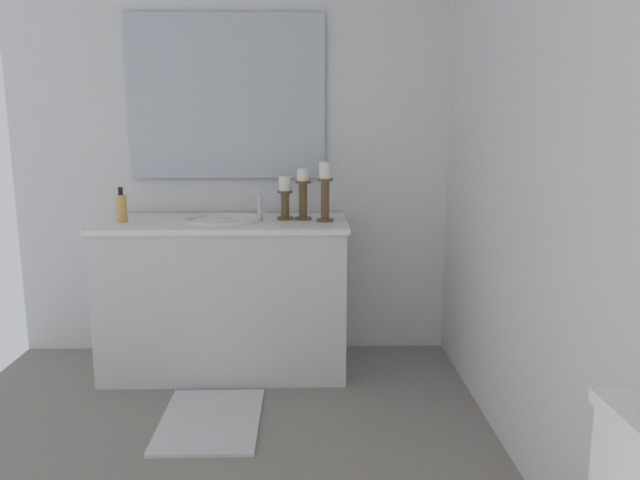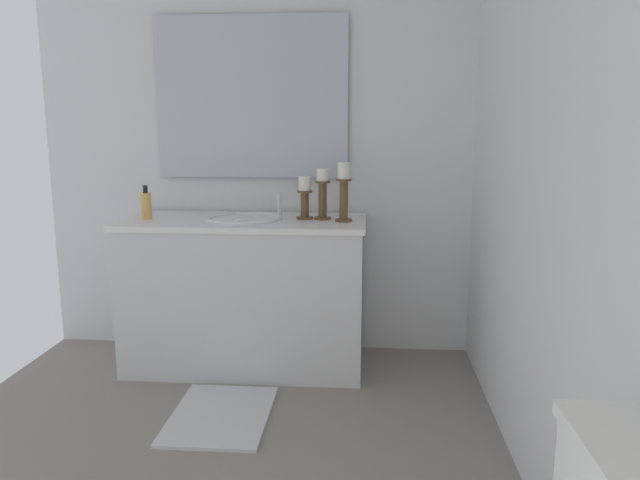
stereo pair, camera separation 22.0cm
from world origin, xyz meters
The scene contains 10 objects.
wall_back centered at (0.00, 1.24, 1.23)m, with size 2.98×0.04×2.45m, color white.
wall_left centered at (-1.49, 0.00, 1.23)m, with size 0.04×2.48×2.45m, color white.
vanity_cabinet centered at (-1.17, -0.02, 0.41)m, with size 0.58×1.30×0.82m.
sink_basin centered at (-1.17, -0.02, 0.78)m, with size 0.40×0.40×0.24m.
mirror centered at (-1.45, -0.02, 1.46)m, with size 0.02×1.08×0.89m, color silver.
candle_holder_tall centered at (-1.13, 0.51, 0.98)m, with size 0.09×0.09×0.31m.
candle_holder_short centered at (-1.20, 0.39, 0.96)m, with size 0.09×0.09×0.27m.
candle_holder_mid centered at (-1.20, 0.30, 0.94)m, with size 0.09×0.09×0.23m.
soap_bottle centered at (-1.13, -0.54, 0.89)m, with size 0.06×0.06×0.18m.
bath_mat centered at (-0.54, -0.02, 0.01)m, with size 0.60×0.44×0.02m, color silver.
Camera 2 is at (1.97, 0.63, 1.30)m, focal length 33.96 mm.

